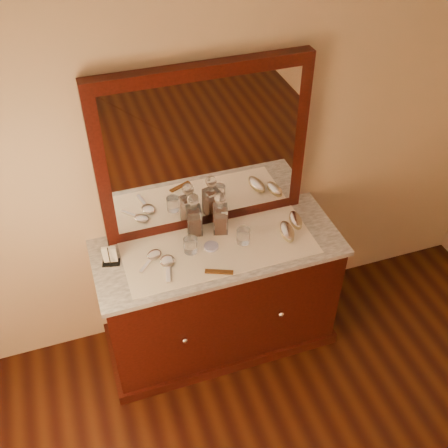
{
  "coord_description": "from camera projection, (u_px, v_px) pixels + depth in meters",
  "views": [
    {
      "loc": [
        -0.69,
        -0.17,
        2.95
      ],
      "look_at": [
        0.0,
        1.85,
        1.1
      ],
      "focal_mm": 42.68,
      "sensor_mm": 36.0,
      "label": 1
    }
  ],
  "objects": [
    {
      "name": "pin_dish",
      "position": [
        211.0,
        246.0,
        3.05
      ],
      "size": [
        0.09,
        0.09,
        0.01
      ],
      "primitive_type": "cylinder",
      "rotation": [
        0.0,
        0.0,
        0.12
      ],
      "color": "white",
      "rests_on": "lace_runner"
    },
    {
      "name": "marble_top",
      "position": [
        218.0,
        248.0,
        3.08
      ],
      "size": [
        1.44,
        0.59,
        0.03
      ],
      "primitive_type": "cube",
      "color": "white",
      "rests_on": "dresser_cabinet"
    },
    {
      "name": "hand_mirror_outer",
      "position": [
        153.0,
        257.0,
        2.98
      ],
      "size": [
        0.17,
        0.18,
        0.02
      ],
      "color": "silver",
      "rests_on": "lace_runner"
    },
    {
      "name": "napkin_rack",
      "position": [
        110.0,
        256.0,
        2.92
      ],
      "size": [
        0.11,
        0.08,
        0.14
      ],
      "color": "black",
      "rests_on": "marble_top"
    },
    {
      "name": "comb",
      "position": [
        219.0,
        272.0,
        2.9
      ],
      "size": [
        0.15,
        0.09,
        0.01
      ],
      "primitive_type": "cube",
      "rotation": [
        0.0,
        0.0,
        -0.4
      ],
      "color": "brown",
      "rests_on": "lace_runner"
    },
    {
      "name": "knob_right",
      "position": [
        281.0,
        314.0,
        3.2
      ],
      "size": [
        0.04,
        0.04,
        0.04
      ],
      "primitive_type": "sphere",
      "color": "silver",
      "rests_on": "dresser_cabinet"
    },
    {
      "name": "dresser_plinth",
      "position": [
        219.0,
        333.0,
        3.6
      ],
      "size": [
        1.46,
        0.59,
        0.08
      ],
      "primitive_type": "cube",
      "color": "black",
      "rests_on": "floor"
    },
    {
      "name": "tumblers",
      "position": [
        217.0,
        240.0,
        3.03
      ],
      "size": [
        0.39,
        0.1,
        0.09
      ],
      "color": "white",
      "rests_on": "lace_runner"
    },
    {
      "name": "hand_mirror_inner",
      "position": [
        168.0,
        263.0,
        2.94
      ],
      "size": [
        0.1,
        0.22,
        0.02
      ],
      "color": "silver",
      "rests_on": "lace_runner"
    },
    {
      "name": "decanter_left",
      "position": [
        194.0,
        218.0,
        3.08
      ],
      "size": [
        0.1,
        0.1,
        0.28
      ],
      "color": "maroon",
      "rests_on": "lace_runner"
    },
    {
      "name": "knob_left",
      "position": [
        185.0,
        340.0,
        3.05
      ],
      "size": [
        0.04,
        0.04,
        0.04
      ],
      "primitive_type": "sphere",
      "color": "silver",
      "rests_on": "dresser_cabinet"
    },
    {
      "name": "lace_runner",
      "position": [
        220.0,
        248.0,
        3.05
      ],
      "size": [
        1.1,
        0.45,
        0.0
      ],
      "primitive_type": "cube",
      "color": "white",
      "rests_on": "marble_top"
    },
    {
      "name": "brush_near",
      "position": [
        287.0,
        232.0,
        3.12
      ],
      "size": [
        0.1,
        0.18,
        0.05
      ],
      "color": "tan",
      "rests_on": "lace_runner"
    },
    {
      "name": "dresser_cabinet",
      "position": [
        219.0,
        297.0,
        3.35
      ],
      "size": [
        1.4,
        0.55,
        0.82
      ],
      "primitive_type": "cube",
      "color": "black",
      "rests_on": "floor"
    },
    {
      "name": "mirror_frame",
      "position": [
        204.0,
        151.0,
        2.92
      ],
      "size": [
        1.2,
        0.08,
        1.0
      ],
      "primitive_type": "cube",
      "color": "black",
      "rests_on": "marble_top"
    },
    {
      "name": "decanter_right",
      "position": [
        220.0,
        217.0,
        3.09
      ],
      "size": [
        0.1,
        0.1,
        0.28
      ],
      "color": "maroon",
      "rests_on": "lace_runner"
    },
    {
      "name": "mirror_glass",
      "position": [
        206.0,
        154.0,
        2.89
      ],
      "size": [
        1.06,
        0.01,
        0.86
      ],
      "primitive_type": "cube",
      "color": "white",
      "rests_on": "marble_top"
    },
    {
      "name": "brush_far",
      "position": [
        296.0,
        220.0,
        3.2
      ],
      "size": [
        0.09,
        0.16,
        0.04
      ],
      "color": "tan",
      "rests_on": "lace_runner"
    }
  ]
}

